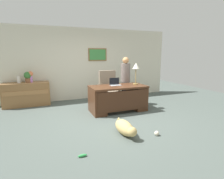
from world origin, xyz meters
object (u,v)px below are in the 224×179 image
(desk, at_px, (118,98))
(dog_toy_plush, at_px, (82,156))
(credenza, at_px, (27,94))
(dog_toy_ball, at_px, (157,133))
(laptop, at_px, (115,83))
(desk_lamp, at_px, (136,67))
(dog_toy_bone, at_px, (125,123))
(armchair, at_px, (109,89))
(dog_lying, at_px, (125,128))
(potted_plant, at_px, (28,77))
(vase_empty, at_px, (19,79))
(vase_with_flowers, at_px, (30,76))
(person_standing, at_px, (125,80))

(desk, height_order, dog_toy_plush, desk)
(credenza, xyz_separation_m, dog_toy_ball, (2.72, -3.56, -0.35))
(laptop, height_order, desk_lamp, desk_lamp)
(laptop, height_order, dog_toy_bone, laptop)
(armchair, bearing_deg, desk, -92.87)
(dog_lying, xyz_separation_m, laptop, (0.49, 1.74, 0.69))
(laptop, relative_size, dog_toy_ball, 3.14)
(dog_lying, bearing_deg, dog_toy_bone, 65.05)
(potted_plant, height_order, dog_toy_plush, potted_plant)
(vase_empty, bearing_deg, desk, -30.40)
(dog_toy_plush, bearing_deg, vase_with_flowers, 103.06)
(dog_toy_ball, bearing_deg, vase_with_flowers, 125.63)
(desk, xyz_separation_m, laptop, (-0.05, 0.15, 0.42))
(dog_lying, bearing_deg, laptop, 74.29)
(person_standing, distance_m, vase_with_flowers, 3.20)
(potted_plant, xyz_separation_m, dog_toy_ball, (2.64, -3.56, -0.95))
(potted_plant, bearing_deg, armchair, -15.50)
(dog_lying, bearing_deg, credenza, 122.83)
(credenza, relative_size, person_standing, 0.90)
(vase_empty, bearing_deg, credenza, -0.39)
(person_standing, height_order, laptop, person_standing)
(person_standing, relative_size, dog_lying, 1.89)
(armchair, bearing_deg, credenza, 164.98)
(armchair, bearing_deg, potted_plant, 164.50)
(dog_toy_bone, bearing_deg, dog_toy_plush, -140.83)
(dog_lying, relative_size, potted_plant, 2.40)
(vase_empty, height_order, potted_plant, potted_plant)
(desk, distance_m, credenza, 3.13)
(dog_toy_bone, bearing_deg, credenza, 130.92)
(credenza, height_order, potted_plant, potted_plant)
(laptop, distance_m, vase_empty, 3.18)
(potted_plant, xyz_separation_m, dog_toy_bone, (2.27, -2.72, -0.97))
(armchair, xyz_separation_m, vase_with_flowers, (-2.52, 0.72, 0.51))
(dog_toy_ball, bearing_deg, dog_lying, 154.06)
(vase_with_flowers, bearing_deg, dog_toy_bone, -51.16)
(credenza, relative_size, potted_plant, 4.08)
(laptop, relative_size, dog_toy_plush, 2.03)
(credenza, distance_m, dog_lying, 3.89)
(credenza, xyz_separation_m, desk_lamp, (3.28, -1.59, 0.92))
(dog_lying, height_order, desk_lamp, desk_lamp)
(desk_lamp, distance_m, dog_toy_plush, 3.40)
(credenza, distance_m, dog_toy_plush, 3.95)
(dog_toy_ball, bearing_deg, armchair, 90.58)
(armchair, bearing_deg, vase_with_flowers, 164.01)
(vase_with_flowers, bearing_deg, vase_empty, 180.00)
(credenza, relative_size, desk_lamp, 2.18)
(dog_toy_ball, distance_m, dog_toy_bone, 0.92)
(vase_with_flowers, xyz_separation_m, vase_empty, (-0.37, 0.00, -0.11))
(desk, xyz_separation_m, dog_toy_plush, (-1.60, -2.12, -0.40))
(potted_plant, bearing_deg, dog_lying, -58.22)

